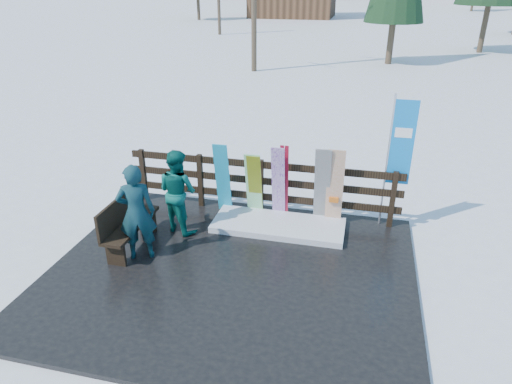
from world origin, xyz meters
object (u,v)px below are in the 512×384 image
(bench, at_px, (127,221))
(rental_flag, at_px, (398,148))
(person_back, at_px, (178,191))
(snowboard_0, at_px, (223,179))
(snowboard_3, at_px, (278,183))
(snowboard_4, at_px, (322,187))
(snowboard_5, at_px, (335,188))
(snowboard_2, at_px, (255,186))
(person_front, at_px, (136,212))
(snowboard_1, at_px, (254,185))

(bench, distance_m, rental_flag, 5.09)
(person_back, bearing_deg, snowboard_0, -102.16)
(snowboard_3, xyz_separation_m, snowboard_4, (0.85, -0.00, 0.02))
(snowboard_5, xyz_separation_m, rental_flag, (1.08, 0.27, 0.80))
(bench, height_order, snowboard_2, snowboard_2)
(snowboard_4, bearing_deg, snowboard_5, 0.00)
(person_back, bearing_deg, rental_flag, -140.64)
(snowboard_0, height_order, snowboard_2, snowboard_0)
(person_front, relative_size, person_back, 1.06)
(snowboard_4, xyz_separation_m, rental_flag, (1.32, 0.27, 0.80))
(snowboard_1, bearing_deg, person_front, -129.28)
(snowboard_1, xyz_separation_m, snowboard_2, (0.03, -0.00, -0.01))
(bench, height_order, snowboard_4, snowboard_4)
(snowboard_0, height_order, rental_flag, rental_flag)
(snowboard_2, xyz_separation_m, person_front, (-1.59, -1.91, 0.18))
(snowboard_3, bearing_deg, person_back, -153.89)
(person_back, bearing_deg, snowboard_1, -122.34)
(rental_flag, height_order, person_front, rental_flag)
(bench, xyz_separation_m, snowboard_4, (3.27, 1.66, 0.29))
(snowboard_3, height_order, snowboard_5, snowboard_5)
(snowboard_3, xyz_separation_m, person_back, (-1.75, -0.86, 0.03))
(snowboard_1, xyz_separation_m, rental_flag, (2.67, 0.27, 0.91))
(bench, distance_m, snowboard_5, 3.89)
(person_front, xyz_separation_m, person_back, (0.30, 1.05, -0.05))
(snowboard_1, bearing_deg, snowboard_3, -0.00)
(bench, relative_size, snowboard_0, 0.96)
(snowboard_2, bearing_deg, rental_flag, 5.84)
(snowboard_1, relative_size, snowboard_4, 0.87)
(snowboard_0, distance_m, snowboard_4, 2.00)
(snowboard_2, distance_m, rental_flag, 2.81)
(bench, distance_m, snowboard_0, 2.10)
(snowboard_5, bearing_deg, snowboard_3, 180.00)
(snowboard_0, distance_m, person_back, 1.06)
(rental_flag, relative_size, person_front, 1.51)
(person_back, bearing_deg, bench, 73.63)
(snowboard_1, bearing_deg, snowboard_0, -180.00)
(snowboard_3, bearing_deg, snowboard_2, -180.00)
(snowboard_0, distance_m, snowboard_5, 2.24)
(snowboard_0, bearing_deg, snowboard_2, 0.00)
(snowboard_5, relative_size, rental_flag, 0.62)
(snowboard_1, xyz_separation_m, snowboard_5, (1.59, -0.00, 0.11))
(snowboard_3, distance_m, person_front, 2.81)
(snowboard_0, distance_m, snowboard_3, 1.14)
(person_front, bearing_deg, person_back, -129.61)
(snowboard_5, bearing_deg, snowboard_1, 180.00)
(snowboard_1, relative_size, snowboard_3, 0.89)
(snowboard_4, height_order, rental_flag, rental_flag)
(bench, xyz_separation_m, snowboard_1, (1.92, 1.66, 0.18))
(snowboard_0, bearing_deg, person_back, -125.47)
(snowboard_4, bearing_deg, person_back, -161.76)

